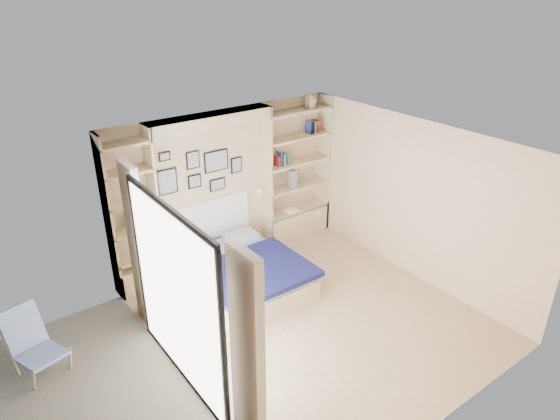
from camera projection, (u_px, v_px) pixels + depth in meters
ground at (311, 315)px, 7.03m from camera, size 4.50×4.50×0.00m
room_shell at (228, 216)px, 7.47m from camera, size 4.50×4.50×4.50m
bed at (243, 272)px, 7.56m from camera, size 1.58×2.05×1.07m
photo_gallery at (200, 171)px, 7.72m from camera, size 1.48×0.02×0.82m
reading_lamps at (217, 203)px, 7.85m from camera, size 1.92×0.12×0.15m
shelf_decor at (284, 149)px, 8.39m from camera, size 3.52×0.23×2.03m
deck_chair at (33, 343)px, 5.94m from camera, size 0.65×0.88×0.79m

